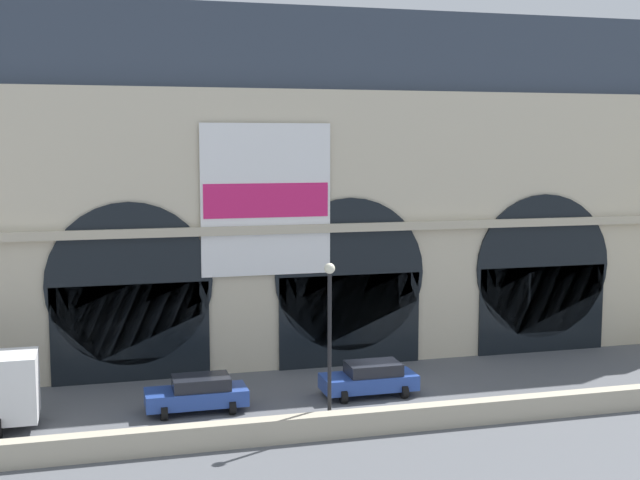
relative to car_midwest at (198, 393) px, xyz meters
name	(u,v)px	position (x,y,z in m)	size (l,w,h in m)	color
ground_plane	(381,392)	(8.65, 0.56, -0.80)	(200.00, 200.00, 0.00)	#54565B
quay_parapet_wall	(422,417)	(8.65, -4.62, -0.31)	(90.00, 0.70, 0.98)	#B2A891
station_building	(340,194)	(8.68, 7.62, 8.13)	(47.05, 4.50, 18.54)	beige
car_midwest	(198,393)	(0.00, 0.00, 0.00)	(4.40, 2.22, 1.55)	#28479E
car_center	(370,378)	(8.00, 0.23, 0.00)	(4.40, 2.22, 1.55)	#28479E
street_lamp_quayside	(330,324)	(4.91, -3.82, 3.61)	(0.44, 0.44, 6.90)	black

